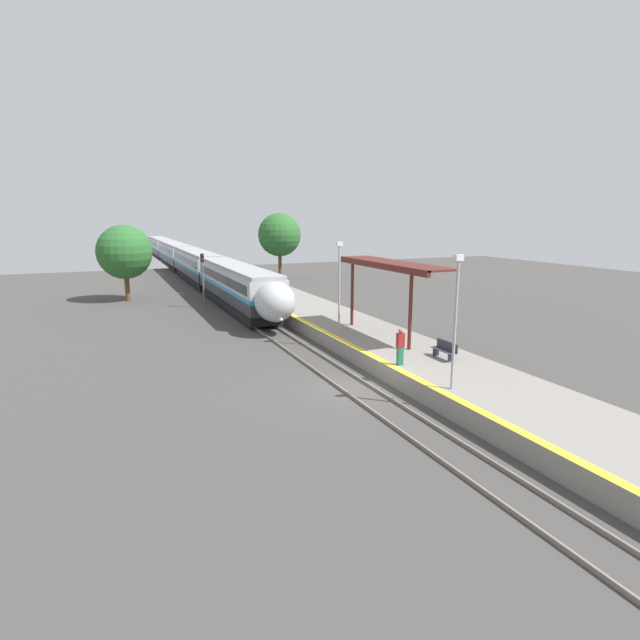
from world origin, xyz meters
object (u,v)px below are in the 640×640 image
person_waiting (400,346)px  lamppost_near (456,314)px  lamppost_mid (339,282)px  railway_signal (203,275)px  train (186,259)px  platform_bench (445,349)px

person_waiting → lamppost_near: (0.15, -3.70, 2.20)m
lamppost_near → lamppost_mid: bearing=90.0°
railway_signal → train: bearing=84.5°
train → person_waiting: bearing=-87.3°
train → person_waiting: train is taller
platform_bench → person_waiting: size_ratio=0.90×
railway_signal → lamppost_mid: 17.34m
lamppost_mid → lamppost_near: bearing=-90.0°
lamppost_mid → railway_signal: bearing=106.7°
train → person_waiting: 49.70m
train → platform_bench: (4.98, -49.60, -0.83)m
platform_bench → person_waiting: 2.69m
person_waiting → lamppost_mid: lamppost_mid is taller
platform_bench → lamppost_near: (-2.50, -3.74, 2.67)m
lamppost_near → lamppost_mid: size_ratio=1.00×
train → lamppost_near: 53.43m
platform_bench → lamppost_near: bearing=-123.8°
platform_bench → person_waiting: (-2.65, -0.04, 0.47)m
railway_signal → lamppost_near: (4.98, -27.31, 1.16)m
platform_bench → lamppost_mid: 7.90m
train → lamppost_near: bearing=-87.3°
train → person_waiting: (2.33, -49.64, -0.36)m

